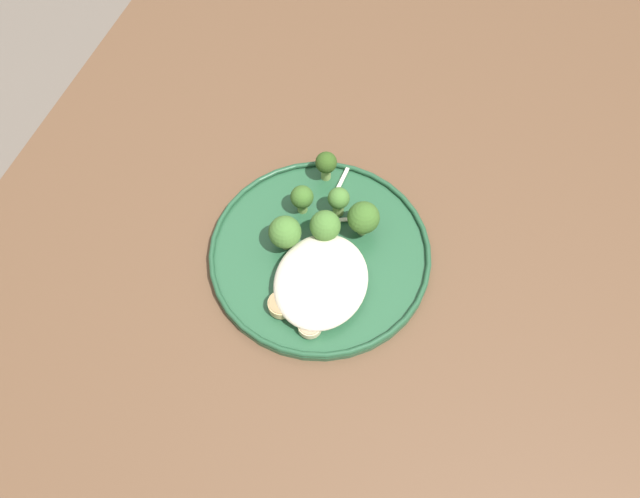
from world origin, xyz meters
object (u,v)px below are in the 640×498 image
Objects in this scene: seared_scallop_rear_pale at (325,278)px; broccoli_floret_left_leaning at (339,200)px; dinner_plate at (320,253)px; broccoli_floret_rear_charred at (326,224)px; broccoli_floret_right_tilted at (302,198)px; seared_scallop_large_seared at (281,305)px; broccoli_floret_center_pile at (363,218)px; seared_scallop_tilted_round at (310,326)px; broccoli_floret_split_head at (326,164)px; seared_scallop_on_noodles at (328,263)px; broccoli_floret_small_sprig at (285,232)px.

broccoli_floret_left_leaning is (0.10, 0.02, 0.02)m from seared_scallop_rear_pale.
broccoli_floret_rear_charred is at bearing 0.22° from dinner_plate.
broccoli_floret_left_leaning is 0.05m from broccoli_floret_right_tilted.
seared_scallop_large_seared is (-0.09, 0.02, 0.01)m from dinner_plate.
dinner_plate is 5.15× the size of broccoli_floret_center_pile.
broccoli_floret_split_head is at bearing 14.27° from seared_scallop_tilted_round.
broccoli_floret_rear_charred and broccoli_floret_center_pile have the same top height.
broccoli_floret_split_head is at bearing 15.49° from dinner_plate.
seared_scallop_on_noodles is 0.09m from seared_scallop_tilted_round.
broccoli_floret_right_tilted is (0.01, 0.09, -0.00)m from broccoli_floret_center_pile.
broccoli_floret_small_sprig reaches higher than seared_scallop_tilted_round.
broccoli_floret_left_leaning is (0.07, -0.00, 0.03)m from dinner_plate.
broccoli_floret_split_head is 0.12m from broccoli_floret_small_sprig.
broccoli_floret_left_leaning is (0.16, -0.02, 0.02)m from seared_scallop_large_seared.
broccoli_floret_left_leaning is at bearing -3.15° from broccoli_floret_rear_charred.
broccoli_floret_small_sprig reaches higher than dinner_plate.
seared_scallop_on_noodles is 0.69× the size of broccoli_floret_split_head.
broccoli_floret_center_pile reaches higher than broccoli_floret_left_leaning.
seared_scallop_on_noodles is 0.02m from seared_scallop_rear_pale.
dinner_plate is 8.68× the size of seared_scallop_large_seared.
broccoli_floret_small_sprig is at bearing 79.35° from seared_scallop_on_noodles.
seared_scallop_rear_pale is at bearing -144.92° from broccoli_floret_right_tilted.
broccoli_floret_rear_charred is (0.06, 0.02, 0.02)m from seared_scallop_rear_pale.
broccoli_floret_rear_charred is at bearing 23.43° from seared_scallop_on_noodles.
broccoli_floret_rear_charred reaches higher than broccoli_floret_split_head.
seared_scallop_on_noodles reaches higher than seared_scallop_large_seared.
broccoli_floret_rear_charred is (0.13, 0.02, 0.03)m from seared_scallop_tilted_round.
seared_scallop_rear_pale is at bearing -161.52° from broccoli_floret_rear_charred.
broccoli_floret_rear_charred is 1.01× the size of broccoli_floret_center_pile.
dinner_plate is 0.07m from broccoli_floret_center_pile.
seared_scallop_on_noodles is 0.60× the size of broccoli_floret_center_pile.
broccoli_floret_center_pile is (0.05, -0.04, 0.04)m from dinner_plate.
seared_scallop_large_seared reaches higher than seared_scallop_tilted_round.
dinner_plate is at bearing 46.11° from seared_scallop_on_noodles.
dinner_plate is 6.16× the size of broccoli_floret_right_tilted.
seared_scallop_tilted_round is 0.52× the size of broccoli_floret_rear_charred.
seared_scallop_rear_pale is 0.46× the size of broccoli_floret_small_sprig.
broccoli_floret_split_head is at bearing 18.81° from seared_scallop_rear_pale.
broccoli_floret_right_tilted reaches higher than seared_scallop_rear_pale.
seared_scallop_rear_pale is at bearing -170.34° from broccoli_floret_left_leaning.
seared_scallop_tilted_round is (-0.10, -0.02, 0.01)m from dinner_plate.
seared_scallop_large_seared is 0.07m from seared_scallop_rear_pale.
broccoli_floret_center_pile reaches higher than seared_scallop_on_noodles.
seared_scallop_large_seared is at bearing 144.12° from seared_scallop_rear_pale.
seared_scallop_on_noodles is 0.05m from broccoli_floret_rear_charred.
seared_scallop_rear_pale is 0.46× the size of broccoli_floret_center_pile.
broccoli_floret_center_pile is (0.03, -0.04, -0.00)m from broccoli_floret_rear_charred.
dinner_plate is 0.04m from seared_scallop_rear_pale.
dinner_plate is at bearing -179.78° from broccoli_floret_rear_charred.
broccoli_floret_small_sprig is at bearing 146.23° from broccoli_floret_left_leaning.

